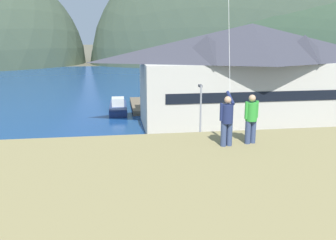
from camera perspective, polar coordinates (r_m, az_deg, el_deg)
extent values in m
plane|color=#66604C|center=(23.52, 4.86, -14.70)|extent=(600.00, 600.00, 0.00)
cube|color=slate|center=(27.90, 2.54, -9.81)|extent=(40.00, 20.00, 0.10)
cube|color=navy|center=(81.05, -4.70, 5.70)|extent=(360.00, 84.00, 0.03)
ellipsoid|color=#42513D|center=(138.09, 11.08, 8.77)|extent=(106.15, 46.06, 87.97)
ellipsoid|color=#334733|center=(144.65, 14.29, 8.81)|extent=(126.85, 58.21, 61.08)
cube|color=beige|center=(45.79, 12.41, 4.14)|extent=(25.78, 9.81, 7.67)
cube|color=black|center=(41.29, 14.82, 3.53)|extent=(21.86, 0.22, 1.10)
pyramid|color=#3D3D47|center=(45.22, 12.80, 11.66)|extent=(27.33, 10.79, 4.34)
pyramid|color=#3D3D47|center=(41.87, 6.06, 10.92)|extent=(5.34, 5.34, 3.04)
pyramid|color=#3D3D47|center=(46.14, 20.36, 10.41)|extent=(5.34, 5.34, 3.04)
cube|color=#70604C|center=(54.75, -4.04, 2.24)|extent=(3.20, 10.88, 0.70)
cube|color=navy|center=(52.24, -7.73, 1.70)|extent=(2.50, 7.53, 0.90)
cube|color=navy|center=(52.14, -7.75, 2.27)|extent=(2.42, 7.30, 0.16)
cube|color=silver|center=(51.47, -7.78, 2.84)|extent=(1.71, 2.27, 1.10)
cube|color=#23564C|center=(52.17, 0.17, 1.81)|extent=(2.73, 7.95, 0.90)
cube|color=#33665B|center=(52.06, 0.17, 2.38)|extent=(2.65, 7.71, 0.16)
cube|color=silver|center=(51.37, 0.25, 2.94)|extent=(1.83, 2.41, 1.10)
cube|color=slate|center=(24.62, 15.90, -11.72)|extent=(4.28, 2.00, 0.80)
cube|color=#5B5B5F|center=(24.26, 15.68, -10.15)|extent=(2.17, 1.70, 0.70)
cube|color=black|center=(24.27, 15.67, -10.23)|extent=(2.22, 1.73, 0.32)
cylinder|color=black|center=(24.55, 19.67, -13.13)|extent=(0.65, 0.25, 0.64)
cylinder|color=black|center=(26.05, 17.96, -11.39)|extent=(0.65, 0.25, 0.64)
cylinder|color=black|center=(23.58, 13.47, -13.83)|extent=(0.65, 0.25, 0.64)
cylinder|color=black|center=(25.13, 12.11, -11.95)|extent=(0.65, 0.25, 0.64)
cube|color=black|center=(28.85, -7.87, -7.47)|extent=(4.33, 2.14, 0.80)
cube|color=black|center=(28.58, -7.62, -6.07)|extent=(2.22, 1.77, 0.70)
cube|color=black|center=(28.59, -7.62, -6.13)|extent=(2.27, 1.80, 0.32)
cylinder|color=black|center=(29.98, -10.34, -7.56)|extent=(0.66, 0.27, 0.64)
cylinder|color=black|center=(28.29, -10.78, -8.90)|extent=(0.66, 0.27, 0.64)
cylinder|color=black|center=(29.77, -5.08, -7.54)|extent=(0.66, 0.27, 0.64)
cylinder|color=black|center=(28.07, -5.17, -8.89)|extent=(0.66, 0.27, 0.64)
cube|color=#236633|center=(29.58, 13.00, -7.16)|extent=(4.23, 1.87, 0.80)
cube|color=#1E562B|center=(29.28, 12.80, -5.81)|extent=(2.13, 1.63, 0.70)
cube|color=black|center=(29.29, 12.80, -5.87)|extent=(2.17, 1.67, 0.32)
cylinder|color=black|center=(29.43, 16.09, -8.30)|extent=(0.64, 0.23, 0.64)
cylinder|color=black|center=(31.00, 14.77, -7.08)|extent=(0.64, 0.23, 0.64)
cylinder|color=black|center=(28.49, 10.98, -8.74)|extent=(0.64, 0.23, 0.64)
cylinder|color=black|center=(30.11, 9.90, -7.44)|extent=(0.64, 0.23, 0.64)
cube|color=#9EA3A8|center=(22.85, -12.14, -13.56)|extent=(4.27, 1.96, 0.80)
cube|color=gray|center=(22.54, -12.62, -11.86)|extent=(2.16, 1.68, 0.70)
cube|color=black|center=(22.55, -12.62, -11.94)|extent=(2.20, 1.71, 0.32)
cylinder|color=black|center=(22.11, -8.68, -15.55)|extent=(0.65, 0.24, 0.64)
cylinder|color=black|center=(23.73, -8.49, -13.39)|extent=(0.65, 0.24, 0.64)
cylinder|color=black|center=(22.43, -15.93, -15.50)|extent=(0.65, 0.24, 0.64)
cylinder|color=black|center=(24.03, -15.19, -13.39)|extent=(0.65, 0.24, 0.64)
cube|color=black|center=(22.82, 2.38, -13.28)|extent=(4.23, 1.86, 0.80)
cube|color=black|center=(22.52, 2.78, -11.55)|extent=(2.12, 1.63, 0.70)
cube|color=black|center=(22.53, 2.78, -11.63)|extent=(2.17, 1.66, 0.32)
cylinder|color=black|center=(23.65, -1.37, -13.34)|extent=(0.64, 0.23, 0.64)
cylinder|color=black|center=(22.03, -0.85, -15.50)|extent=(0.64, 0.23, 0.64)
cylinder|color=black|center=(24.05, 5.28, -12.91)|extent=(0.64, 0.23, 0.64)
cylinder|color=black|center=(22.47, 6.33, -14.97)|extent=(0.64, 0.23, 0.64)
cylinder|color=black|center=(32.78, 21.98, -6.49)|extent=(0.64, 0.22, 0.64)
cylinder|color=black|center=(31.32, 23.65, -7.59)|extent=(0.64, 0.22, 0.64)
cube|color=black|center=(28.53, 3.07, -7.60)|extent=(4.22, 1.85, 0.80)
cube|color=black|center=(28.24, 2.79, -6.20)|extent=(2.12, 1.62, 0.70)
cube|color=black|center=(28.25, 2.79, -6.27)|extent=(2.16, 1.66, 0.32)
cylinder|color=black|center=(28.16, 6.20, -8.84)|extent=(0.64, 0.23, 0.64)
cylinder|color=black|center=(29.80, 5.29, -7.52)|extent=(0.64, 0.23, 0.64)
cylinder|color=black|center=(27.61, 0.65, -9.22)|extent=(0.64, 0.23, 0.64)
cylinder|color=black|center=(29.29, 0.05, -7.84)|extent=(0.64, 0.23, 0.64)
cylinder|color=#ADADB2|center=(32.44, 5.06, -0.31)|extent=(0.16, 0.16, 6.51)
cube|color=#4C4C51|center=(32.17, 5.03, 5.30)|extent=(0.24, 0.70, 0.20)
cylinder|color=#384770|center=(12.76, 8.61, -2.25)|extent=(0.20, 0.20, 0.82)
cylinder|color=#384770|center=(12.85, 9.51, -2.17)|extent=(0.20, 0.20, 0.82)
cylinder|color=navy|center=(12.62, 9.18, 0.98)|extent=(0.40, 0.40, 0.64)
sphere|color=tan|center=(12.53, 9.27, 3.12)|extent=(0.24, 0.24, 0.24)
cylinder|color=navy|center=(12.76, 9.66, 3.38)|extent=(0.18, 0.56, 0.43)
cylinder|color=navy|center=(12.52, 8.28, 1.23)|extent=(0.11, 0.11, 0.60)
cylinder|color=#384770|center=(13.20, 12.28, -1.88)|extent=(0.20, 0.20, 0.82)
cylinder|color=#384770|center=(13.33, 13.05, -1.77)|extent=(0.20, 0.20, 0.82)
cylinder|color=green|center=(13.09, 12.83, 1.26)|extent=(0.40, 0.40, 0.64)
sphere|color=tan|center=(13.00, 12.94, 3.33)|extent=(0.24, 0.24, 0.24)
cylinder|color=green|center=(12.95, 12.06, 1.48)|extent=(0.11, 0.11, 0.60)
cylinder|color=green|center=(13.21, 13.62, 1.63)|extent=(0.11, 0.11, 0.60)
cylinder|color=silver|center=(15.14, 9.43, 15.29)|extent=(1.06, 4.92, 8.71)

